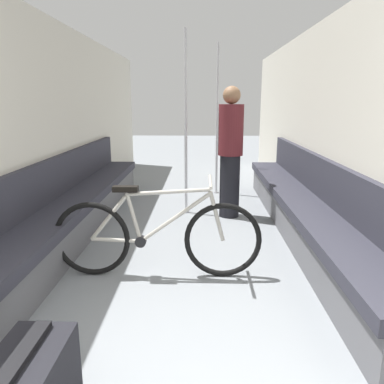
{
  "coord_description": "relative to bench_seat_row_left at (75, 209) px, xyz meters",
  "views": [
    {
      "loc": [
        0.14,
        -0.66,
        1.42
      ],
      "look_at": [
        0.01,
        4.09,
        0.25
      ],
      "focal_mm": 35.0,
      "sensor_mm": 36.0,
      "label": 1
    }
  ],
  "objects": [
    {
      "name": "grab_pole_far",
      "position": [
        1.17,
        0.84,
        0.81
      ],
      "size": [
        0.08,
        0.08,
        2.24
      ],
      "color": "gray",
      "rests_on": "ground"
    },
    {
      "name": "wall_left",
      "position": [
        -0.25,
        -0.06,
        0.85
      ],
      "size": [
        0.1,
        9.42,
        2.26
      ],
      "primitive_type": "cube",
      "color": "beige",
      "rests_on": "ground"
    },
    {
      "name": "grab_pole_near",
      "position": [
        1.6,
        1.91,
        0.81
      ],
      "size": [
        0.08,
        0.08,
        2.24
      ],
      "color": "gray",
      "rests_on": "ground"
    },
    {
      "name": "bench_seat_row_right",
      "position": [
        2.45,
        0.0,
        0.0
      ],
      "size": [
        0.46,
        4.55,
        0.84
      ],
      "color": "#5B5B60",
      "rests_on": "ground"
    },
    {
      "name": "wall_right",
      "position": [
        2.71,
        -0.06,
        0.85
      ],
      "size": [
        0.1,
        9.42,
        2.26
      ],
      "primitive_type": "cube",
      "color": "beige",
      "rests_on": "ground"
    },
    {
      "name": "bicycle",
      "position": [
        1.0,
        -0.97,
        0.06
      ],
      "size": [
        1.7,
        0.46,
        0.81
      ],
      "rotation": [
        0.0,
        0.0,
        0.2
      ],
      "color": "black",
      "rests_on": "ground"
    },
    {
      "name": "passenger_standing",
      "position": [
        1.71,
        0.7,
        0.54
      ],
      "size": [
        0.3,
        0.3,
        1.58
      ],
      "rotation": [
        0.0,
        0.0,
        -2.9
      ],
      "color": "black",
      "rests_on": "ground"
    },
    {
      "name": "bench_seat_row_left",
      "position": [
        0.0,
        0.0,
        0.0
      ],
      "size": [
        0.46,
        4.55,
        0.84
      ],
      "color": "#5B5B60",
      "rests_on": "ground"
    }
  ]
}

